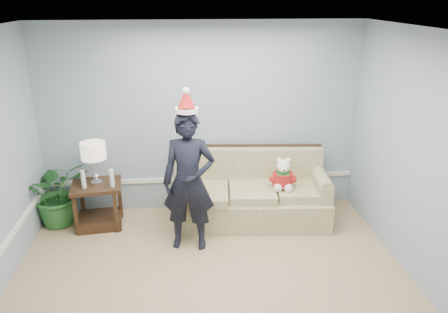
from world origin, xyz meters
TOP-DOWN VIEW (x-y plane):
  - room_shell at (0.00, 0.00)m, footprint 4.54×5.04m
  - wainscot_trim at (-1.18, 1.18)m, footprint 4.49×4.99m
  - sofa at (0.66, 2.06)m, footprint 2.18×1.08m
  - side_table at (-1.45, 2.04)m, footprint 0.70×0.61m
  - table_lamp at (-1.44, 2.06)m, footprint 0.33×0.33m
  - candle_pair at (-1.40, 1.94)m, footprint 0.43×0.06m
  - houseplant at (-2.00, 2.17)m, footprint 1.06×1.01m
  - man at (-0.21, 1.42)m, footprint 0.70×0.51m
  - santa_hat at (-0.21, 1.43)m, footprint 0.27×0.30m
  - teddy_bear at (1.06, 1.90)m, footprint 0.31×0.33m

SIDE VIEW (x-z plane):
  - side_table at x=-1.45m, z-range -0.07..0.56m
  - sofa at x=0.66m, z-range -0.14..0.84m
  - wainscot_trim at x=-1.18m, z-range 0.42..0.48m
  - houseplant at x=-2.00m, z-range 0.00..0.93m
  - teddy_bear at x=1.06m, z-range 0.45..0.90m
  - candle_pair at x=-1.40m, z-range 0.61..0.86m
  - man at x=-0.21m, z-range 0.00..1.76m
  - table_lamp at x=-1.44m, z-range 0.78..1.36m
  - room_shell at x=0.00m, z-range -0.02..2.72m
  - santa_hat at x=-0.21m, z-range 1.72..2.03m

